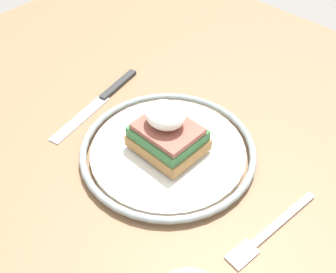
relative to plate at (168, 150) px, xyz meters
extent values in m
cube|color=#846042|center=(-0.02, -0.06, -0.02)|extent=(1.10, 0.83, 0.03)
cylinder|color=#846042|center=(0.48, -0.41, -0.39)|extent=(0.06, 0.06, 0.71)
cylinder|color=silver|center=(0.00, 0.00, 0.00)|extent=(0.22, 0.22, 0.01)
torus|color=gray|center=(0.00, 0.00, 0.00)|extent=(0.25, 0.25, 0.01)
cube|color=#9E703D|center=(0.00, 0.00, 0.02)|extent=(0.09, 0.08, 0.02)
cube|color=#38703D|center=(0.00, 0.00, 0.03)|extent=(0.09, 0.07, 0.02)
cube|color=brown|center=(0.00, 0.00, 0.04)|extent=(0.08, 0.06, 0.01)
ellipsoid|color=white|center=(0.00, 0.00, 0.06)|extent=(0.06, 0.05, 0.03)
cube|color=silver|center=(-0.18, -0.02, -0.01)|extent=(0.02, 0.11, 0.00)
cube|color=silver|center=(-0.17, 0.06, -0.01)|extent=(0.03, 0.04, 0.00)
cube|color=#2D2D2D|center=(0.17, -0.05, 0.00)|extent=(0.03, 0.09, 0.01)
cube|color=silver|center=(0.15, 0.04, -0.01)|extent=(0.04, 0.12, 0.00)
camera|label=1|loc=(-0.28, 0.29, 0.42)|focal=45.00mm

